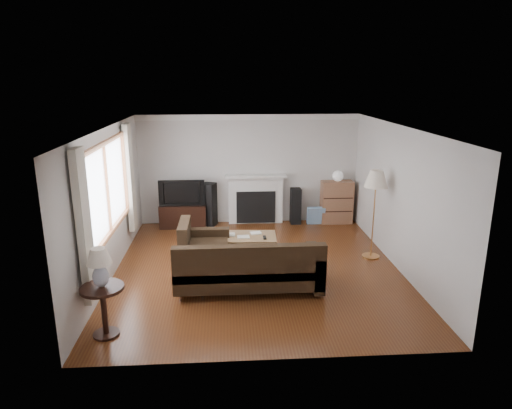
{
  "coord_description": "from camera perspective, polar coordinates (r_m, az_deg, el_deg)",
  "views": [
    {
      "loc": [
        -0.53,
        -7.53,
        3.3
      ],
      "look_at": [
        0.0,
        0.3,
        1.1
      ],
      "focal_mm": 32.0,
      "sensor_mm": 36.0,
      "label": 1
    }
  ],
  "objects": [
    {
      "name": "tv_stand",
      "position": [
        10.52,
        -9.08,
        -1.34
      ],
      "size": [
        1.04,
        0.47,
        0.52
      ],
      "primitive_type": "cube",
      "color": "black",
      "rests_on": "ground"
    },
    {
      "name": "speaker_left",
      "position": [
        10.44,
        -5.88,
        -0.01
      ],
      "size": [
        0.37,
        0.41,
        0.99
      ],
      "primitive_type": "cube",
      "rotation": [
        0.0,
        0.0,
        -0.36
      ],
      "color": "black",
      "rests_on": "ground"
    },
    {
      "name": "table_lamp",
      "position": [
        6.18,
        -18.93,
        -7.52
      ],
      "size": [
        0.32,
        0.32,
        0.52
      ],
      "primitive_type": "cube",
      "color": "silver",
      "rests_on": "side_table"
    },
    {
      "name": "room",
      "position": [
        7.83,
        0.15,
        0.47
      ],
      "size": [
        5.1,
        5.6,
        2.54
      ],
      "color": "#582C13",
      "rests_on": "ground"
    },
    {
      "name": "side_table",
      "position": [
        6.43,
        -18.45,
        -12.53
      ],
      "size": [
        0.56,
        0.56,
        0.7
      ],
      "primitive_type": "cube",
      "color": "black",
      "rests_on": "ground"
    },
    {
      "name": "bookshelf",
      "position": [
        10.76,
        10.03,
        0.3
      ],
      "size": [
        0.72,
        0.34,
        0.99
      ],
      "primitive_type": "cube",
      "color": "#905F42",
      "rests_on": "ground"
    },
    {
      "name": "globe_lamp",
      "position": [
        10.61,
        10.19,
        3.53
      ],
      "size": [
        0.25,
        0.25,
        0.25
      ],
      "primitive_type": "sphere",
      "color": "white",
      "rests_on": "bookshelf"
    },
    {
      "name": "footstool",
      "position": [
        8.32,
        -8.38,
        -6.55
      ],
      "size": [
        0.5,
        0.5,
        0.36
      ],
      "primitive_type": "cube",
      "rotation": [
        0.0,
        0.0,
        -0.19
      ],
      "color": "black",
      "rests_on": "ground"
    },
    {
      "name": "curtain_near",
      "position": [
        6.4,
        -20.7,
        -2.68
      ],
      "size": [
        0.1,
        0.35,
        2.1
      ],
      "primitive_type": "cube",
      "color": "beige",
      "rests_on": "room"
    },
    {
      "name": "speaker_right",
      "position": [
        10.61,
        4.97,
        -0.18
      ],
      "size": [
        0.23,
        0.28,
        0.83
      ],
      "primitive_type": "cube",
      "rotation": [
        0.0,
        0.0,
        0.01
      ],
      "color": "black",
      "rests_on": "ground"
    },
    {
      "name": "window",
      "position": [
        7.78,
        -18.06,
        1.87
      ],
      "size": [
        0.12,
        2.74,
        1.54
      ],
      "primitive_type": "cube",
      "color": "brown",
      "rests_on": "room"
    },
    {
      "name": "floor_lamp",
      "position": [
        8.72,
        14.49,
        -1.25
      ],
      "size": [
        0.56,
        0.56,
        1.68
      ],
      "primitive_type": "cube",
      "rotation": [
        0.0,
        0.0,
        -0.35
      ],
      "color": "#BF8142",
      "rests_on": "ground"
    },
    {
      "name": "curtain_far",
      "position": [
        9.25,
        -15.47,
        3.23
      ],
      "size": [
        0.1,
        0.35,
        2.1
      ],
      "primitive_type": "cube",
      "color": "beige",
      "rests_on": "room"
    },
    {
      "name": "sectional_sofa",
      "position": [
        7.33,
        -0.94,
        -7.61
      ],
      "size": [
        2.52,
        1.84,
        0.81
      ],
      "primitive_type": "cube",
      "color": "black",
      "rests_on": "ground"
    },
    {
      "name": "coffee_table",
      "position": [
        8.54,
        -1.6,
        -5.39
      ],
      "size": [
        1.24,
        0.72,
        0.47
      ],
      "primitive_type": "cube",
      "rotation": [
        0.0,
        0.0,
        -0.06
      ],
      "color": "olive",
      "rests_on": "ground"
    },
    {
      "name": "fireplace",
      "position": [
        10.55,
        -0.04,
        0.7
      ],
      "size": [
        1.4,
        0.26,
        1.15
      ],
      "primitive_type": "cube",
      "color": "white",
      "rests_on": "room"
    },
    {
      "name": "television",
      "position": [
        10.37,
        -9.21,
        1.58
      ],
      "size": [
        1.02,
        0.13,
        0.59
      ],
      "primitive_type": "imported",
      "color": "black",
      "rests_on": "tv_stand"
    }
  ]
}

